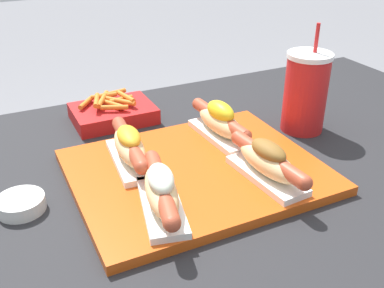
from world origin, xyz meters
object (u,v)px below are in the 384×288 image
hot_dog_2 (130,147)px  hot_dog_3 (220,122)px  serving_tray (197,172)px  sauce_bowl (21,203)px  hot_dog_0 (161,191)px  hot_dog_1 (268,162)px  fries_basket (113,112)px  drink_cup (305,92)px

hot_dog_2 → hot_dog_3: (0.20, 0.02, 0.00)m
serving_tray → sauce_bowl: bearing=174.0°
hot_dog_2 → hot_dog_0: bearing=-91.0°
hot_dog_0 → hot_dog_1: size_ratio=0.98×
hot_dog_2 → hot_dog_3: bearing=5.4°
hot_dog_1 → fries_basket: (-0.16, 0.39, -0.03)m
hot_dog_1 → sauce_bowl: bearing=163.7°
drink_cup → fries_basket: size_ratio=1.29×
hot_dog_2 → hot_dog_3: size_ratio=1.00×
hot_dog_3 → hot_dog_0: bearing=-138.7°
hot_dog_1 → fries_basket: 0.42m
hot_dog_1 → fries_basket: bearing=112.4°
serving_tray → drink_cup: drink_cup is taller
drink_cup → serving_tray: bearing=-165.6°
hot_dog_1 → drink_cup: 0.26m
sauce_bowl → fries_basket: fries_basket is taller
hot_dog_2 → fries_basket: bearing=81.0°
hot_dog_2 → drink_cup: bearing=0.8°
fries_basket → hot_dog_3: bearing=-52.6°
sauce_bowl → hot_dog_1: bearing=-16.3°
hot_dog_0 → hot_dog_3: size_ratio=0.98×
serving_tray → sauce_bowl: sauce_bowl is taller
serving_tray → hot_dog_2: 0.13m
hot_dog_3 → drink_cup: drink_cup is taller
hot_dog_2 → serving_tray: bearing=-34.6°
drink_cup → sauce_bowl: bearing=-175.8°
hot_dog_2 → drink_cup: drink_cup is taller
hot_dog_1 → sauce_bowl: size_ratio=2.65×
hot_dog_1 → drink_cup: size_ratio=0.89×
hot_dog_0 → hot_dog_1: bearing=1.1°
serving_tray → drink_cup: size_ratio=1.89×
hot_dog_2 → sauce_bowl: 0.21m
hot_dog_1 → hot_dog_3: 0.17m
hot_dog_1 → hot_dog_2: 0.25m
fries_basket → hot_dog_2: bearing=-99.0°
serving_tray → drink_cup: 0.32m
hot_dog_0 → sauce_bowl: size_ratio=2.59×
hot_dog_1 → hot_dog_2: (-0.20, 0.16, -0.00)m
serving_tray → fries_basket: bearing=102.2°
hot_dog_3 → fries_basket: hot_dog_3 is taller
serving_tray → hot_dog_1: 0.13m
sauce_bowl → serving_tray: bearing=-6.0°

